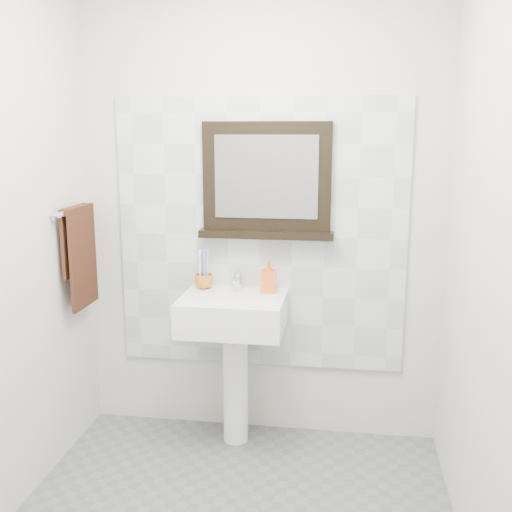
{
  "coord_description": "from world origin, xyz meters",
  "views": [
    {
      "loc": [
        0.47,
        -2.14,
        1.73
      ],
      "look_at": [
        0.06,
        0.55,
        1.15
      ],
      "focal_mm": 42.0,
      "sensor_mm": 36.0,
      "label": 1
    }
  ],
  "objects_px": {
    "toothbrush_cup": "(204,281)",
    "hand_towel": "(80,249)",
    "pedestal_sink": "(234,329)",
    "soap_dispenser": "(268,276)",
    "framed_mirror": "(267,183)"
  },
  "relations": [
    {
      "from": "toothbrush_cup",
      "to": "hand_towel",
      "type": "xyz_separation_m",
      "value": [
        -0.64,
        -0.17,
        0.2
      ]
    },
    {
      "from": "soap_dispenser",
      "to": "hand_towel",
      "type": "height_order",
      "value": "hand_towel"
    },
    {
      "from": "soap_dispenser",
      "to": "framed_mirror",
      "type": "bearing_deg",
      "value": 102.43
    },
    {
      "from": "toothbrush_cup",
      "to": "hand_towel",
      "type": "distance_m",
      "value": 0.69
    },
    {
      "from": "toothbrush_cup",
      "to": "framed_mirror",
      "type": "bearing_deg",
      "value": 9.98
    },
    {
      "from": "pedestal_sink",
      "to": "soap_dispenser",
      "type": "distance_m",
      "value": 0.34
    },
    {
      "from": "framed_mirror",
      "to": "toothbrush_cup",
      "type": "bearing_deg",
      "value": -170.02
    },
    {
      "from": "toothbrush_cup",
      "to": "hand_towel",
      "type": "height_order",
      "value": "hand_towel"
    },
    {
      "from": "toothbrush_cup",
      "to": "hand_towel",
      "type": "relative_size",
      "value": 0.19
    },
    {
      "from": "framed_mirror",
      "to": "soap_dispenser",
      "type": "bearing_deg",
      "value": -75.05
    },
    {
      "from": "pedestal_sink",
      "to": "soap_dispenser",
      "type": "relative_size",
      "value": 5.35
    },
    {
      "from": "pedestal_sink",
      "to": "toothbrush_cup",
      "type": "distance_m",
      "value": 0.32
    },
    {
      "from": "pedestal_sink",
      "to": "toothbrush_cup",
      "type": "bearing_deg",
      "value": 146.31
    },
    {
      "from": "framed_mirror",
      "to": "hand_towel",
      "type": "xyz_separation_m",
      "value": [
        -0.98,
        -0.23,
        -0.35
      ]
    },
    {
      "from": "pedestal_sink",
      "to": "soap_dispenser",
      "type": "xyz_separation_m",
      "value": [
        0.18,
        0.1,
        0.27
      ]
    }
  ]
}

